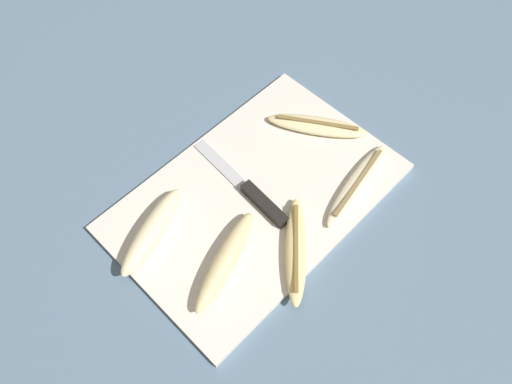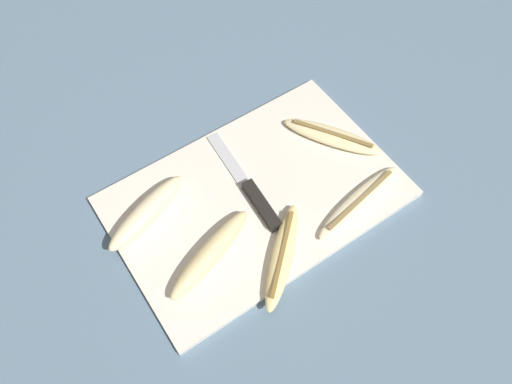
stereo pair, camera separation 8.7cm
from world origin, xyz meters
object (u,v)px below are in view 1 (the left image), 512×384
Objects in this scene: banana_mellow_near at (225,260)px; banana_cream_curved at (151,231)px; banana_golden_short at (296,250)px; banana_soft_right at (317,126)px; knife at (256,196)px; banana_bright_far at (358,184)px.

banana_cream_curved is (-0.05, 0.12, 0.00)m from banana_mellow_near.
banana_golden_short is 0.90× the size of banana_soft_right.
banana_cream_curved is (-0.14, 0.19, 0.01)m from banana_golden_short.
banana_golden_short is 0.87× the size of banana_mellow_near.
banana_soft_right reaches higher than knife.
banana_soft_right is at bearing 13.70° from banana_mellow_near.
banana_mellow_near reaches higher than banana_golden_short.
banana_golden_short is 0.26m from banana_soft_right.
banana_cream_curved is at bearing 161.36° from knife.
banana_golden_short reaches higher than knife.
banana_cream_curved reaches higher than banana_golden_short.
knife is at bearing 141.89° from banana_bright_far.
banana_golden_short is (-0.03, -0.12, 0.00)m from knife.
banana_golden_short is 0.17m from banana_bright_far.
banana_bright_far is 1.17× the size of banana_cream_curved.
banana_cream_curved is (-0.17, 0.07, 0.01)m from knife.
banana_golden_short is 0.12m from banana_mellow_near.
banana_golden_short is at bearing -35.21° from banana_mellow_near.
banana_mellow_near reaches higher than banana_bright_far.
banana_cream_curved is at bearing 111.91° from banana_mellow_near.
banana_golden_short reaches higher than banana_soft_right.
knife is 1.12× the size of banana_bright_far.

